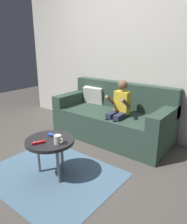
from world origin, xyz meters
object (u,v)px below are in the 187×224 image
(couch, at_px, (113,119))
(person_seated_on_couch, at_px, (119,109))
(nunchuk_blue, at_px, (51,134))
(coffee_table, at_px, (50,143))
(coffee_mug, at_px, (58,140))
(game_remote_red_near_edge, at_px, (38,143))

(couch, distance_m, person_seated_on_couch, 0.37)
(person_seated_on_couch, bearing_deg, nunchuk_blue, -102.08)
(nunchuk_blue, bearing_deg, coffee_table, -49.13)
(person_seated_on_couch, height_order, coffee_mug, person_seated_on_couch)
(coffee_table, relative_size, coffee_mug, 4.55)
(person_seated_on_couch, height_order, coffee_table, person_seated_on_couch)
(person_seated_on_couch, height_order, nunchuk_blue, person_seated_on_couch)
(coffee_table, xyz_separation_m, coffee_mug, (0.15, -0.02, 0.10))
(person_seated_on_couch, relative_size, nunchuk_blue, 10.35)
(coffee_table, relative_size, game_remote_red_near_edge, 3.80)
(coffee_table, height_order, coffee_mug, coffee_mug)
(person_seated_on_couch, xyz_separation_m, coffee_table, (-0.17, -1.15, -0.15))
(person_seated_on_couch, distance_m, game_remote_red_near_edge, 1.31)
(couch, xyz_separation_m, game_remote_red_near_edge, (0.03, -1.47, 0.16))
(coffee_table, xyz_separation_m, nunchuk_blue, (-0.06, 0.07, 0.07))
(game_remote_red_near_edge, relative_size, nunchuk_blue, 1.53)
(game_remote_red_near_edge, distance_m, nunchuk_blue, 0.22)
(coffee_mug, bearing_deg, couch, 97.95)
(nunchuk_blue, xyz_separation_m, coffee_mug, (0.21, -0.09, 0.03))
(coffee_table, relative_size, nunchuk_blue, 5.79)
(person_seated_on_couch, relative_size, game_remote_red_near_edge, 6.78)
(nunchuk_blue, bearing_deg, couch, 89.15)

